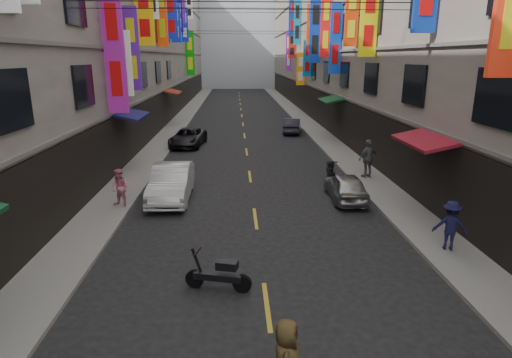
{
  "coord_description": "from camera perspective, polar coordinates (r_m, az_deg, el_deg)",
  "views": [
    {
      "loc": [
        -0.73,
        2.68,
        5.94
      ],
      "look_at": [
        -0.32,
        11.13,
        3.53
      ],
      "focal_mm": 30.0,
      "sensor_mm": 36.0,
      "label": 1
    }
  ],
  "objects": [
    {
      "name": "overhead_cables",
      "position": [
        27.48,
        -1.38,
        21.88
      ],
      "size": [
        14.0,
        38.04,
        1.24
      ],
      "color": "black",
      "rests_on": "ground"
    },
    {
      "name": "building_row_left",
      "position": [
        41.05,
        -19.97,
        19.97
      ],
      "size": [
        10.14,
        90.0,
        19.0
      ],
      "color": "gray",
      "rests_on": "ground"
    },
    {
      "name": "haze_block",
      "position": [
        89.47,
        -2.49,
        19.14
      ],
      "size": [
        18.0,
        8.0,
        22.0
      ],
      "primitive_type": "cube",
      "color": "silver",
      "rests_on": "ground"
    },
    {
      "name": "building_row_right",
      "position": [
        41.48,
        16.06,
        20.24
      ],
      "size": [
        10.14,
        90.0,
        19.0
      ],
      "color": "gray",
      "rests_on": "ground"
    },
    {
      "name": "car_right_far",
      "position": [
        35.08,
        4.82,
        7.1
      ],
      "size": [
        1.88,
        3.82,
        1.21
      ],
      "primitive_type": "imported",
      "rotation": [
        0.0,
        0.0,
        2.97
      ],
      "color": "#27262E",
      "rests_on": "ground"
    },
    {
      "name": "car_left_far",
      "position": [
        30.08,
        -9.06,
        5.5
      ],
      "size": [
        2.53,
        4.61,
        1.22
      ],
      "primitive_type": "imported",
      "rotation": [
        0.0,
        0.0,
        -0.12
      ],
      "color": "black",
      "rests_on": "ground"
    },
    {
      "name": "shop_signage",
      "position": [
        32.25,
        -1.64,
        21.58
      ],
      "size": [
        14.0,
        55.0,
        12.29
      ],
      "color": "#0E1CA7",
      "rests_on": "ground"
    },
    {
      "name": "pedestrian_rfar",
      "position": [
        22.09,
        14.73,
        2.67
      ],
      "size": [
        1.28,
        1.01,
        1.92
      ],
      "primitive_type": "imported",
      "rotation": [
        0.0,
        0.0,
        3.51
      ],
      "color": "slate",
      "rests_on": "sidewalk_right"
    },
    {
      "name": "sidewalk_left",
      "position": [
        40.1,
        -10.42,
        7.22
      ],
      "size": [
        2.0,
        90.0,
        0.12
      ],
      "primitive_type": "cube",
      "color": "slate",
      "rests_on": "ground"
    },
    {
      "name": "street_awnings",
      "position": [
        23.51,
        -4.14,
        8.68
      ],
      "size": [
        13.99,
        35.2,
        0.41
      ],
      "color": "#134A26",
      "rests_on": "ground"
    },
    {
      "name": "pedestrian_rnear",
      "position": [
        14.67,
        24.51,
        -5.64
      ],
      "size": [
        1.15,
        0.86,
        1.59
      ],
      "primitive_type": "imported",
      "rotation": [
        0.0,
        0.0,
        2.78
      ],
      "color": "#151439",
      "rests_on": "sidewalk_right"
    },
    {
      "name": "scooter_crossing",
      "position": [
        11.55,
        -4.92,
        -12.59
      ],
      "size": [
        1.77,
        0.69,
        1.14
      ],
      "rotation": [
        0.0,
        0.0,
        1.32
      ],
      "color": "black",
      "rests_on": "ground"
    },
    {
      "name": "pedestrian_lfar",
      "position": [
        18.07,
        -17.68,
        -1.1
      ],
      "size": [
        0.89,
        0.77,
        1.54
      ],
      "primitive_type": "imported",
      "rotation": [
        0.0,
        0.0,
        -0.42
      ],
      "color": "pink",
      "rests_on": "sidewalk_left"
    },
    {
      "name": "sidewalk_right",
      "position": [
        40.32,
        6.88,
        7.41
      ],
      "size": [
        2.0,
        90.0,
        0.12
      ],
      "primitive_type": "cube",
      "color": "slate",
      "rests_on": "ground"
    },
    {
      "name": "car_right_mid",
      "position": [
        18.79,
        11.89,
        -0.99
      ],
      "size": [
        1.48,
        3.51,
        1.19
      ],
      "primitive_type": "imported",
      "rotation": [
        0.0,
        0.0,
        3.12
      ],
      "color": "#A2A2A6",
      "rests_on": "ground"
    },
    {
      "name": "car_left_mid",
      "position": [
        18.79,
        -11.18,
        -0.45
      ],
      "size": [
        1.59,
        4.54,
        1.5
      ],
      "primitive_type": "imported",
      "rotation": [
        0.0,
        0.0,
        -0.0
      ],
      "color": "silver",
      "rests_on": "ground"
    },
    {
      "name": "scooter_far_right",
      "position": [
        21.79,
        9.93,
        1.04
      ],
      "size": [
        0.52,
        1.8,
        1.14
      ],
      "rotation": [
        0.0,
        0.0,
        3.04
      ],
      "color": "black",
      "rests_on": "ground"
    },
    {
      "name": "lane_markings",
      "position": [
        36.81,
        -1.66,
        6.62
      ],
      "size": [
        0.12,
        80.2,
        0.01
      ],
      "color": "gold",
      "rests_on": "ground"
    }
  ]
}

